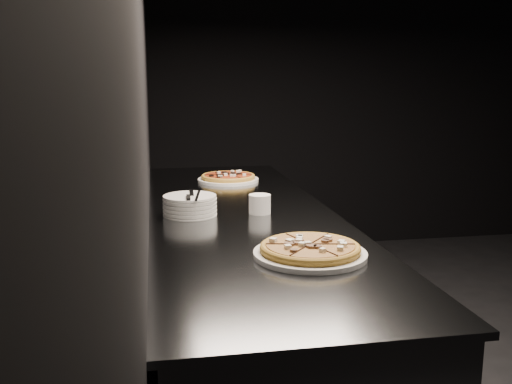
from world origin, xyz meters
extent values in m
cube|color=black|center=(-2.50, 0.00, 1.40)|extent=(0.02, 5.00, 2.80)
cube|color=black|center=(0.00, 2.50, 1.40)|extent=(5.00, 0.02, 2.80)
cube|color=slate|center=(-2.13, 0.00, 0.45)|extent=(0.70, 2.40, 0.90)
cube|color=slate|center=(-2.13, 0.00, 0.91)|extent=(0.74, 2.44, 0.02)
cylinder|color=white|center=(-2.02, -0.64, 0.93)|extent=(0.35, 0.35, 0.02)
cylinder|color=gold|center=(-2.02, -0.64, 0.94)|extent=(0.35, 0.35, 0.01)
torus|color=gold|center=(-2.02, -0.64, 0.95)|extent=(0.36, 0.36, 0.02)
cylinder|color=gold|center=(-2.02, -0.64, 0.95)|extent=(0.31, 0.31, 0.01)
cylinder|color=white|center=(-2.09, 0.70, 0.93)|extent=(0.32, 0.32, 0.02)
cylinder|color=gold|center=(-2.09, 0.70, 0.94)|extent=(0.32, 0.32, 0.01)
torus|color=gold|center=(-2.09, 0.70, 0.95)|extent=(0.32, 0.32, 0.02)
cylinder|color=maroon|center=(-2.09, 0.70, 0.95)|extent=(0.28, 0.28, 0.01)
cylinder|color=white|center=(-2.34, -0.03, 0.93)|extent=(0.21, 0.21, 0.02)
cylinder|color=white|center=(-2.34, -0.03, 0.94)|extent=(0.21, 0.21, 0.02)
cylinder|color=white|center=(-2.34, -0.03, 0.96)|extent=(0.21, 0.21, 0.02)
cylinder|color=white|center=(-2.34, -0.03, 0.98)|extent=(0.21, 0.21, 0.02)
cylinder|color=white|center=(-2.34, -0.03, 0.99)|extent=(0.21, 0.21, 0.02)
cube|color=silver|center=(-2.33, 0.02, 1.00)|extent=(0.02, 0.14, 0.00)
cube|color=black|center=(-2.35, -0.08, 1.00)|extent=(0.02, 0.08, 0.01)
cube|color=silver|center=(-2.31, -0.04, 1.00)|extent=(0.08, 0.20, 0.00)
cylinder|color=silver|center=(-2.06, -0.05, 0.96)|extent=(0.09, 0.09, 0.08)
cylinder|color=black|center=(-2.06, -0.05, 0.99)|extent=(0.07, 0.07, 0.01)
camera|label=1|loc=(-2.47, -2.24, 1.45)|focal=40.00mm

